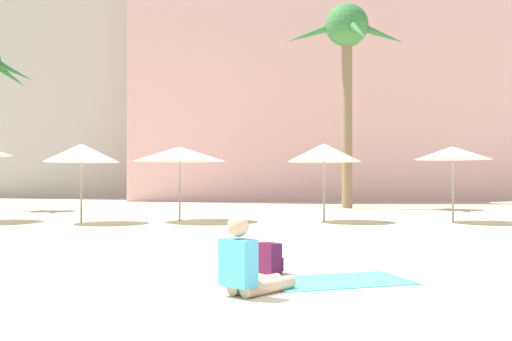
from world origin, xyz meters
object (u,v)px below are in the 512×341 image
Objects in this scene: cafe_umbrella_1 at (81,153)px; backpack at (271,259)px; cafe_umbrella_5 at (453,153)px; cafe_umbrella_0 at (180,154)px; cafe_umbrella_2 at (324,153)px; beach_towel at (338,281)px; person_near_right at (248,267)px; palm_tree_far_left at (347,42)px.

cafe_umbrella_1 reaches higher than backpack.
cafe_umbrella_5 reaches higher than backpack.
cafe_umbrella_0 is 4.29m from cafe_umbrella_2.
beach_towel is at bearing -56.73° from cafe_umbrella_1.
cafe_umbrella_0 is 2.96× the size of person_near_right.
beach_towel is at bearing -94.38° from cafe_umbrella_2.
cafe_umbrella_5 is 5.26× the size of backpack.
cafe_umbrella_2 reaches higher than beach_towel.
beach_towel is (6.24, -9.52, -2.00)m from cafe_umbrella_1.
cafe_umbrella_1 is at bearing 123.27° from beach_towel.
cafe_umbrella_2 is (4.29, -0.06, 0.03)m from cafe_umbrella_0.
cafe_umbrella_1 is at bearing -177.84° from cafe_umbrella_5.
cafe_umbrella_2 is 10.38m from beach_towel.
cafe_umbrella_5 is at bearing 2.16° from cafe_umbrella_1.
beach_towel is at bearing -70.77° from backpack.
person_near_right is (-0.26, -1.47, 0.11)m from backpack.
beach_towel is at bearing -9.80° from person_near_right.
palm_tree_far_left is 9.29m from cafe_umbrella_2.
cafe_umbrella_2 is at bearing 5.16° from cafe_umbrella_1.
palm_tree_far_left is 18.81m from backpack.
cafe_umbrella_0 is at bearing -128.38° from palm_tree_far_left.
cafe_umbrella_5 is at bearing 13.62° from person_near_right.
cafe_umbrella_2 is 3.72m from cafe_umbrella_5.
cafe_umbrella_5 reaches higher than person_near_right.
cafe_umbrella_2 is 11.34m from person_near_right.
palm_tree_far_left reaches higher than person_near_right.
cafe_umbrella_1 is 11.74m from person_near_right.
cafe_umbrella_1 is 11.56m from beach_towel.
beach_towel is (-2.49, -17.79, -7.03)m from palm_tree_far_left.
backpack is 0.45× the size of person_near_right.
cafe_umbrella_2 reaches higher than cafe_umbrella_5.
cafe_umbrella_1 is at bearing 67.25° from person_near_right.
cafe_umbrella_5 is 12.30m from person_near_right.
person_near_right is at bearing -63.69° from cafe_umbrella_1.
cafe_umbrella_0 reaches higher than cafe_umbrella_5.
cafe_umbrella_0 is at bearing 179.20° from cafe_umbrella_2.
cafe_umbrella_1 is (-8.73, -8.27, -5.03)m from palm_tree_far_left.
cafe_umbrella_5 is (8.01, -0.29, 0.01)m from cafe_umbrella_0.
cafe_umbrella_0 is 1.55× the size of beach_towel.
cafe_umbrella_2 reaches higher than person_near_right.
palm_tree_far_left is at bearing 82.04° from beach_towel.
cafe_umbrella_2 is at bearing 85.62° from beach_towel.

